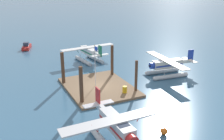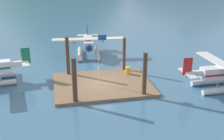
{
  "view_description": "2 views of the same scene",
  "coord_description": "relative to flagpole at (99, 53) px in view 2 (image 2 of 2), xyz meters",
  "views": [
    {
      "loc": [
        30.41,
        -12.44,
        13.85
      ],
      "look_at": [
        -0.44,
        2.27,
        2.17
      ],
      "focal_mm": 41.22,
      "sensor_mm": 36.0,
      "label": 1
    },
    {
      "loc": [
        -5.32,
        -30.29,
        13.2
      ],
      "look_at": [
        1.23,
        0.56,
        1.57
      ],
      "focal_mm": 47.41,
      "sensor_mm": 36.0,
      "label": 2
    }
  ],
  "objects": [
    {
      "name": "ground_plane",
      "position": [
        0.32,
        0.26,
        -3.9
      ],
      "size": [
        1200.0,
        1200.0,
        0.0
      ],
      "primitive_type": "plane",
      "color": "#38607F"
    },
    {
      "name": "dock_platform",
      "position": [
        0.32,
        0.26,
        -3.75
      ],
      "size": [
        10.8,
        8.57,
        0.3
      ],
      "primitive_type": "cube",
      "color": "brown",
      "rests_on": "ground"
    },
    {
      "name": "piling_near_left",
      "position": [
        -3.08,
        -3.7,
        -1.54
      ],
      "size": [
        0.48,
        0.48,
        4.73
      ],
      "primitive_type": "cylinder",
      "color": "#4C3323",
      "rests_on": "ground"
    },
    {
      "name": "piling_near_right",
      "position": [
        4.03,
        -3.44,
        -1.54
      ],
      "size": [
        0.46,
        0.46,
        4.73
      ],
      "primitive_type": "cylinder",
      "color": "#4C3323",
      "rests_on": "ground"
    },
    {
      "name": "piling_far_left",
      "position": [
        -3.19,
        4.02,
        -1.46
      ],
      "size": [
        0.44,
        0.44,
        4.9
      ],
      "primitive_type": "cylinder",
      "color": "#4C3323",
      "rests_on": "ground"
    },
    {
      "name": "piling_far_right",
      "position": [
        3.81,
        4.15,
        -1.7
      ],
      "size": [
        0.37,
        0.37,
        4.41
      ],
      "primitive_type": "cylinder",
      "color": "#4C3323",
      "rests_on": "ground"
    },
    {
      "name": "flagpole",
      "position": [
        0.0,
        0.0,
        0.0
      ],
      "size": [
        0.95,
        0.1,
        5.76
      ],
      "color": "silver",
      "rests_on": "dock_platform"
    },
    {
      "name": "fuel_drum",
      "position": [
        3.85,
        2.47,
        -3.16
      ],
      "size": [
        0.62,
        0.62,
        0.88
      ],
      "color": "gold",
      "rests_on": "dock_platform"
    },
    {
      "name": "mooring_buoy",
      "position": [
        13.59,
        1.52,
        -3.55
      ],
      "size": [
        0.7,
        0.7,
        0.7
      ],
      "primitive_type": "sphere",
      "color": "orange",
      "rests_on": "ground"
    },
    {
      "name": "seaplane_cream_bow_centre",
      "position": [
        0.32,
        11.77,
        -2.33
      ],
      "size": [
        10.49,
        7.96,
        3.84
      ],
      "color": "#B7BABF",
      "rests_on": "ground"
    },
    {
      "name": "seaplane_silver_stbd_aft",
      "position": [
        12.93,
        -3.23,
        -2.33
      ],
      "size": [
        7.98,
        10.42,
        3.84
      ],
      "color": "#B7BABF",
      "rests_on": "ground"
    }
  ]
}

